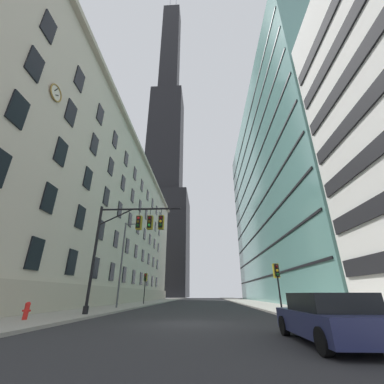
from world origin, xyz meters
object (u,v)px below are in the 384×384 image
Objects in this scene: traffic_light_far_left at (145,279)px; parked_car at (329,318)px; traffic_light_near_right at (277,273)px; traffic_signal_mast at (133,232)px; street_lamppost at (124,256)px; fire_hydrant at (27,310)px.

traffic_light_far_left is 0.88× the size of parked_car.
traffic_light_far_left reaches higher than traffic_light_near_right.
traffic_light_far_left is (-3.08, 17.73, -2.35)m from traffic_signal_mast.
traffic_light_near_right is 0.87× the size of traffic_light_far_left.
street_lamppost reaches higher than traffic_signal_mast.
street_lamppost reaches higher than traffic_light_far_left.
parked_car is (12.14, -26.57, -2.58)m from traffic_light_far_left.
street_lamppost is 21.53m from parked_car.
traffic_signal_mast reaches higher than fire_hydrant.
parked_car reaches higher than fire_hydrant.
street_lamppost is at bearing 125.80° from parked_car.
traffic_light_near_right is 16.13m from fire_hydrant.
street_lamppost reaches higher than fire_hydrant.
traffic_signal_mast is 2.23× the size of traffic_light_near_right.
fire_hydrant is 14.14m from parked_car.
parked_car is (12.32, -17.09, -4.44)m from street_lamppost.
traffic_light_near_right reaches higher than fire_hydrant.
traffic_light_far_left reaches higher than parked_car.
traffic_light_far_left is at bearing 88.89° from street_lamppost.
street_lamppost is (-0.18, -9.48, 1.85)m from traffic_light_far_left.
parked_car is at bearing -54.20° from street_lamppost.
street_lamppost is at bearing 156.11° from traffic_light_near_right.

